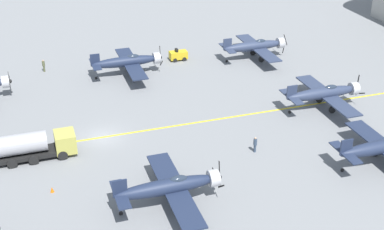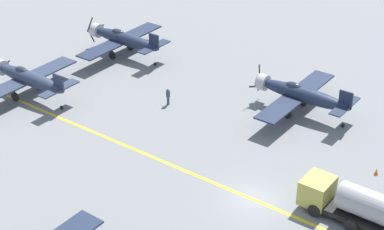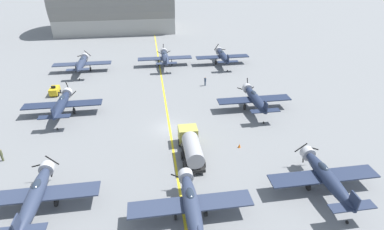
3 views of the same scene
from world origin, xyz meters
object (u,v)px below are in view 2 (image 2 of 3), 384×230
object	(u,v)px
airplane_mid_right	(300,94)
ground_crew_inspecting	(168,96)
airplane_far_right	(123,39)
airplane_far_center	(27,78)
fuel_tanker	(354,204)
traffic_cone	(376,172)

from	to	relation	value
airplane_mid_right	ground_crew_inspecting	size ratio (longest dim) A/B	6.79
airplane_far_right	airplane_far_center	distance (m)	13.00
fuel_tanker	airplane_far_right	bearing A→B (deg)	69.86
fuel_tanker	ground_crew_inspecting	bearing A→B (deg)	74.71
airplane_far_right	airplane_mid_right	world-z (taller)	airplane_mid_right
airplane_mid_right	airplane_far_center	bearing A→B (deg)	115.34
fuel_tanker	ground_crew_inspecting	size ratio (longest dim) A/B	4.53
airplane_far_right	airplane_far_center	xyz separation A→B (m)	(-12.96, 0.93, -0.00)
airplane_far_center	traffic_cone	distance (m)	33.97
traffic_cone	ground_crew_inspecting	bearing A→B (deg)	91.83
airplane_mid_right	traffic_cone	bearing A→B (deg)	-122.16
ground_crew_inspecting	traffic_cone	distance (m)	20.93
airplane_mid_right	airplane_far_right	bearing A→B (deg)	85.99
traffic_cone	airplane_far_right	bearing A→B (deg)	80.31
airplane_far_center	ground_crew_inspecting	world-z (taller)	airplane_far_center
airplane_mid_right	airplane_far_center	world-z (taller)	airplane_far_center
airplane_far_right	airplane_mid_right	bearing A→B (deg)	-78.90
airplane_mid_right	ground_crew_inspecting	bearing A→B (deg)	115.21
airplane_far_right	airplane_mid_right	distance (m)	22.19
airplane_far_right	airplane_far_center	bearing A→B (deg)	-172.76
airplane_far_right	airplane_far_center	world-z (taller)	airplane_far_center
ground_crew_inspecting	airplane_mid_right	bearing A→B (deg)	-61.03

